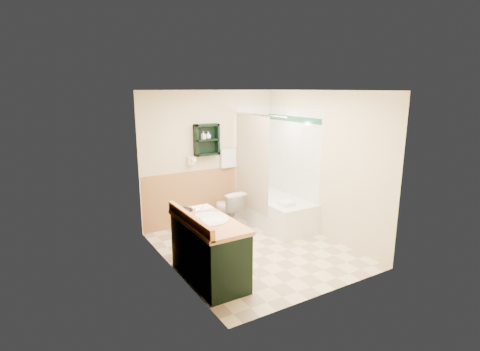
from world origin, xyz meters
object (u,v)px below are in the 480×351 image
vanity (209,250)px  toilet (228,209)px  wall_shelf (207,140)px  soap_bottle_b (208,136)px  soap_bottle_a (203,137)px  hair_dryer (191,161)px  vanity_book (182,204)px  bathtub (276,211)px

vanity → toilet: 1.90m
vanity → toilet: (1.13, 1.52, -0.07)m
wall_shelf → soap_bottle_b: 0.07m
vanity → soap_bottle_a: 2.35m
wall_shelf → toilet: wall_shelf is taller
hair_dryer → wall_shelf: bearing=-4.8°
toilet → vanity_book: vanity_book is taller
hair_dryer → soap_bottle_a: 0.46m
vanity → soap_bottle_b: soap_bottle_b is taller
vanity → vanity_book: vanity_book is taller
hair_dryer → vanity: size_ratio=0.19×
soap_bottle_a → soap_bottle_b: (0.10, 0.00, 0.02)m
toilet → soap_bottle_a: bearing=-49.8°
bathtub → soap_bottle_b: soap_bottle_b is taller
wall_shelf → toilet: size_ratio=0.81×
toilet → vanity: bearing=50.6°
hair_dryer → soap_bottle_b: size_ratio=1.94×
wall_shelf → soap_bottle_a: bearing=-175.7°
hair_dryer → bathtub: bearing=-28.8°
hair_dryer → soap_bottle_a: soap_bottle_a is taller
bathtub → soap_bottle_a: size_ratio=11.05×
vanity_book → toilet: bearing=15.7°
wall_shelf → soap_bottle_b: wall_shelf is taller
bathtub → toilet: 0.88m
wall_shelf → bathtub: (1.03, -0.70, -1.29)m
hair_dryer → soap_bottle_a: (0.23, -0.03, 0.40)m
wall_shelf → soap_bottle_a: wall_shelf is taller
soap_bottle_b → soap_bottle_a: bearing=180.0°
toilet → soap_bottle_a: (-0.30, 0.32, 1.26)m
soap_bottle_a → wall_shelf: bearing=4.3°
toilet → soap_bottle_b: size_ratio=5.51×
bathtub → soap_bottle_a: (-1.09, 0.70, 1.34)m
vanity_book → soap_bottle_a: bearing=30.9°
toilet → soap_bottle_b: soap_bottle_b is taller
vanity → vanity_book: size_ratio=6.05×
toilet → soap_bottle_b: (-0.21, 0.32, 1.28)m
toilet → hair_dryer: bearing=-36.2°
wall_shelf → vanity_book: bearing=-127.5°
wall_shelf → bathtub: 1.79m
vanity_book → soap_bottle_b: soap_bottle_b is taller
toilet → soap_bottle_b: 1.34m
vanity → toilet: bearing=53.4°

